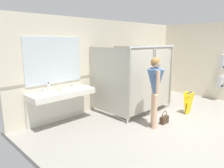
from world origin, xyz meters
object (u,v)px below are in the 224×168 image
object	(u,v)px
soap_dispenser	(49,87)
paper_towel_dispenser_lower	(221,81)
person_standing	(155,84)
paper_cup	(60,90)
handbag	(164,119)
paper_towel_dispenser_upper	(223,62)
wet_floor_sign	(188,103)

from	to	relation	value
soap_dispenser	paper_towel_dispenser_lower	bearing A→B (deg)	-22.31
person_standing	paper_cup	world-z (taller)	person_standing
handbag	paper_cup	size ratio (longest dim) A/B	3.13
paper_towel_dispenser_upper	paper_cup	world-z (taller)	paper_towel_dispenser_upper
paper_towel_dispenser_upper	paper_cup	size ratio (longest dim) A/B	4.34
paper_towel_dispenser_upper	handbag	distance (m)	3.45
paper_towel_dispenser_upper	soap_dispenser	world-z (taller)	paper_towel_dispenser_upper
paper_towel_dispenser_upper	paper_towel_dispenser_lower	xyz separation A→B (m)	(-0.00, 0.00, -0.68)
person_standing	handbag	bearing A→B (deg)	-9.67
paper_towel_dispenser_lower	person_standing	size ratio (longest dim) A/B	0.24
soap_dispenser	paper_cup	xyz separation A→B (m)	(0.13, -0.30, -0.04)
soap_dispenser	wet_floor_sign	bearing A→B (deg)	-32.61
paper_towel_dispenser_lower	person_standing	xyz separation A→B (m)	(-3.59, 0.26, 0.40)
paper_towel_dispenser_upper	paper_towel_dispenser_lower	size ratio (longest dim) A/B	1.15
paper_towel_dispenser_upper	paper_towel_dispenser_lower	world-z (taller)	paper_towel_dispenser_upper
handbag	wet_floor_sign	world-z (taller)	wet_floor_sign
paper_towel_dispenser_upper	handbag	size ratio (longest dim) A/B	1.39
soap_dispenser	paper_cup	size ratio (longest dim) A/B	2.12
paper_towel_dispenser_lower	paper_cup	distance (m)	5.48
wet_floor_sign	handbag	bearing A→B (deg)	176.50
paper_towel_dispenser_lower	paper_towel_dispenser_upper	bearing A→B (deg)	-90.00
paper_towel_dispenser_lower	soap_dispenser	xyz separation A→B (m)	(-5.27, 2.16, 0.27)
paper_towel_dispenser_lower	soap_dispenser	bearing A→B (deg)	157.69
soap_dispenser	person_standing	bearing A→B (deg)	-48.49
wet_floor_sign	paper_towel_dispenser_lower	bearing A→B (deg)	-3.42
person_standing	wet_floor_sign	xyz separation A→B (m)	(1.50, -0.13, -0.74)
wet_floor_sign	soap_dispenser	bearing A→B (deg)	147.39
paper_towel_dispenser_upper	wet_floor_sign	xyz separation A→B (m)	(-2.09, 0.13, -1.03)
paper_towel_dispenser_lower	person_standing	distance (m)	3.62
paper_towel_dispenser_lower	wet_floor_sign	distance (m)	2.12
person_standing	wet_floor_sign	distance (m)	1.68
soap_dispenser	wet_floor_sign	xyz separation A→B (m)	(3.19, -2.04, -0.62)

